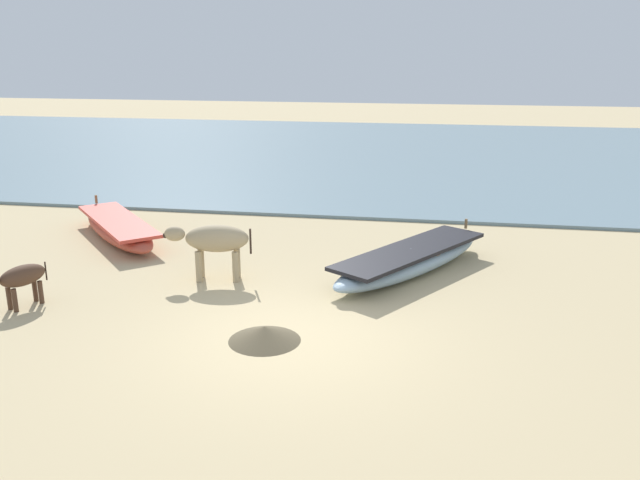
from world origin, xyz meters
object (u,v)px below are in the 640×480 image
object	(u,v)px
fishing_boat_2	(410,260)
calf_near_dark	(20,278)
fishing_boat_3	(118,228)
cow_adult_dun	(214,241)

from	to	relation	value
fishing_boat_2	calf_near_dark	world-z (taller)	calf_near_dark
fishing_boat_2	calf_near_dark	xyz separation A→B (m)	(-6.16, -2.78, 0.25)
fishing_boat_2	calf_near_dark	size ratio (longest dim) A/B	3.94
fishing_boat_2	fishing_boat_3	xyz separation A→B (m)	(-6.43, 1.19, -0.01)
fishing_boat_3	cow_adult_dun	distance (m)	3.69
fishing_boat_3	cow_adult_dun	world-z (taller)	cow_adult_dun
fishing_boat_2	fishing_boat_3	world-z (taller)	fishing_boat_2
fishing_boat_3	cow_adult_dun	size ratio (longest dim) A/B	2.22
fishing_boat_2	fishing_boat_3	distance (m)	6.54
fishing_boat_3	cow_adult_dun	xyz separation A→B (m)	(2.94, -2.17, 0.50)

